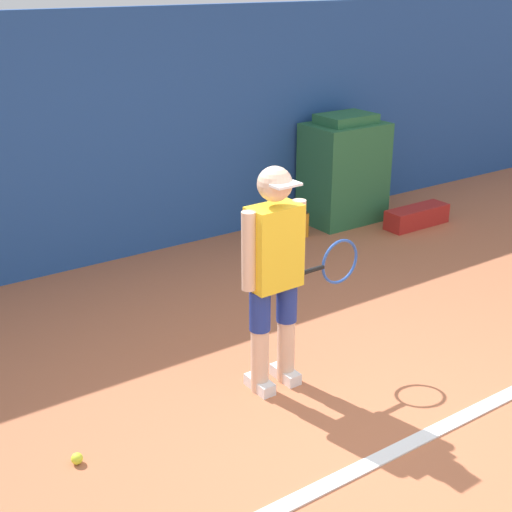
% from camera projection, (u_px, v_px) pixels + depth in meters
% --- Properties ---
extents(ground_plane, '(24.00, 24.00, 0.00)m').
position_uv_depth(ground_plane, '(381.00, 448.00, 4.20)').
color(ground_plane, '#B76642').
extents(back_wall, '(24.00, 0.10, 2.32)m').
position_uv_depth(back_wall, '(109.00, 140.00, 6.57)').
color(back_wall, '#234C99').
rests_on(back_wall, ground_plane).
extents(court_baseline, '(21.60, 0.10, 0.01)m').
position_uv_depth(court_baseline, '(390.00, 454.00, 4.14)').
color(court_baseline, white).
rests_on(court_baseline, ground_plane).
extents(tennis_player, '(0.98, 0.29, 1.52)m').
position_uv_depth(tennis_player, '(276.00, 270.00, 4.54)').
color(tennis_player, beige).
rests_on(tennis_player, ground_plane).
extents(tennis_ball, '(0.07, 0.07, 0.07)m').
position_uv_depth(tennis_ball, '(77.00, 459.00, 4.06)').
color(tennis_ball, '#D1E533').
rests_on(tennis_ball, ground_plane).
extents(covered_chair, '(0.86, 0.61, 1.19)m').
position_uv_depth(covered_chair, '(344.00, 171.00, 7.83)').
color(covered_chair, '#28663D').
rests_on(covered_chair, ground_plane).
extents(equipment_bag, '(0.77, 0.25, 0.21)m').
position_uv_depth(equipment_bag, '(417.00, 217.00, 7.82)').
color(equipment_bag, '#B2231E').
rests_on(equipment_bag, ground_plane).
extents(water_bottle, '(0.08, 0.08, 0.28)m').
position_uv_depth(water_bottle, '(305.00, 225.00, 7.50)').
color(water_bottle, orange).
rests_on(water_bottle, ground_plane).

